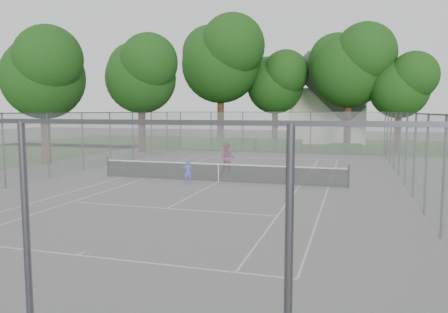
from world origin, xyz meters
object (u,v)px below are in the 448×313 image
(tennis_net, at_px, (218,172))
(woman_player, at_px, (227,158))
(house, at_px, (329,107))
(girl_player, at_px, (188,172))

(tennis_net, height_order, woman_player, woman_player)
(woman_player, bearing_deg, house, 82.05)
(tennis_net, bearing_deg, girl_player, -134.95)
(tennis_net, xyz_separation_m, woman_player, (-0.36, 2.84, 0.40))
(house, height_order, girl_player, house)
(house, xyz_separation_m, girl_player, (-4.94, -31.27, -3.43))
(house, bearing_deg, woman_player, -98.58)
(house, height_order, woman_player, house)
(girl_player, height_order, woman_player, woman_player)
(tennis_net, distance_m, woman_player, 2.89)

